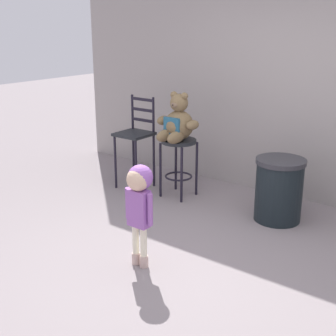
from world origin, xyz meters
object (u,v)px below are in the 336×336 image
(bar_chair_empty, at_px, (136,138))
(bar_stool_with_teddy, at_px, (179,155))
(teddy_bear, at_px, (178,123))
(child_walking, at_px, (139,194))
(trash_bin, at_px, (279,190))

(bar_chair_empty, bearing_deg, bar_stool_with_teddy, 5.40)
(teddy_bear, height_order, bar_chair_empty, teddy_bear)
(child_walking, xyz_separation_m, bar_chair_empty, (-1.39, 1.55, -0.02))
(teddy_bear, distance_m, trash_bin, 1.43)
(bar_stool_with_teddy, bearing_deg, bar_chair_empty, -174.60)
(child_walking, distance_m, trash_bin, 1.80)
(bar_stool_with_teddy, relative_size, teddy_bear, 1.25)
(bar_stool_with_teddy, bearing_deg, trash_bin, 2.90)
(bar_stool_with_teddy, xyz_separation_m, bar_chair_empty, (-0.64, -0.06, 0.14))
(bar_chair_empty, bearing_deg, teddy_bear, 2.83)
(teddy_bear, bearing_deg, trash_bin, 4.17)
(teddy_bear, height_order, trash_bin, teddy_bear)
(bar_stool_with_teddy, bearing_deg, child_walking, -65.00)
(bar_stool_with_teddy, xyz_separation_m, teddy_bear, (-0.00, -0.03, 0.41))
(trash_bin, bearing_deg, child_walking, -108.16)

